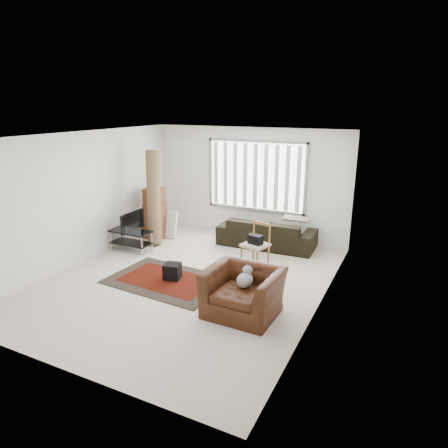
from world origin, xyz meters
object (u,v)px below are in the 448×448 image
object	(u,v)px
moving_boxes	(155,215)
armchair	(243,289)
sofa	(267,228)
tv_stand	(131,236)
side_chair	(256,243)

from	to	relation	value
moving_boxes	armchair	size ratio (longest dim) A/B	1.06
sofa	moving_boxes	bearing A→B (deg)	10.58
tv_stand	moving_boxes	xyz separation A→B (m)	(-0.07, 1.05, 0.23)
tv_stand	sofa	size ratio (longest dim) A/B	0.43
tv_stand	side_chair	world-z (taller)	side_chair
sofa	side_chair	bearing A→B (deg)	97.32
moving_boxes	side_chair	bearing A→B (deg)	-11.07
moving_boxes	side_chair	world-z (taller)	moving_boxes
tv_stand	side_chair	xyz separation A→B (m)	(2.85, 0.48, 0.14)
tv_stand	sofa	xyz separation A→B (m)	(2.65, 1.66, 0.08)
side_chair	tv_stand	bearing A→B (deg)	-155.10
tv_stand	sofa	bearing A→B (deg)	31.99
moving_boxes	sofa	size ratio (longest dim) A/B	0.56
tv_stand	armchair	size ratio (longest dim) A/B	0.82
moving_boxes	side_chair	xyz separation A→B (m)	(2.92, -0.57, -0.09)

